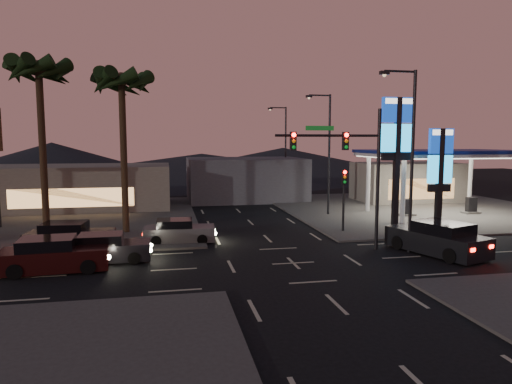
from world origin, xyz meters
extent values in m
plane|color=black|center=(0.00, 0.00, 0.00)|extent=(140.00, 140.00, 0.00)
cube|color=#47443F|center=(16.00, 16.00, 0.06)|extent=(24.00, 24.00, 0.12)
cube|color=#47443F|center=(-16.00, 16.00, 0.06)|extent=(24.00, 24.00, 0.12)
cylinder|color=silver|center=(11.00, 9.00, 2.50)|extent=(0.36, 0.36, 5.00)
cylinder|color=silver|center=(11.00, 15.00, 2.50)|extent=(0.36, 0.36, 5.00)
cylinder|color=silver|center=(21.00, 15.00, 2.50)|extent=(0.36, 0.36, 5.00)
cube|color=silver|center=(16.00, 12.00, 5.20)|extent=(12.00, 8.00, 0.50)
cube|color=white|center=(16.00, 12.00, 4.90)|extent=(11.60, 7.60, 0.06)
cube|color=navy|center=(16.00, 12.00, 5.35)|extent=(12.20, 8.20, 0.25)
cube|color=black|center=(13.00, 12.00, 0.80)|extent=(0.80, 0.50, 1.40)
cube|color=black|center=(19.00, 12.00, 0.80)|extent=(0.80, 0.50, 1.40)
cube|color=#726B5B|center=(18.00, 21.00, 2.00)|extent=(10.00, 6.00, 4.00)
cube|color=black|center=(8.50, 5.50, 4.50)|extent=(0.35, 0.35, 9.00)
cube|color=navy|center=(8.50, 5.50, 8.20)|extent=(2.20, 0.30, 1.60)
cube|color=white|center=(8.50, 5.50, 8.75)|extent=(1.98, 0.32, 0.35)
cube|color=#19A8F6|center=(8.50, 5.50, 6.40)|extent=(2.20, 0.30, 1.80)
cube|color=black|center=(8.50, 5.50, 5.20)|extent=(2.09, 0.28, 0.50)
cube|color=black|center=(11.00, 4.50, 3.50)|extent=(0.35, 0.35, 7.00)
cube|color=navy|center=(11.00, 4.50, 6.20)|extent=(1.60, 0.30, 1.60)
cube|color=white|center=(11.00, 4.50, 6.75)|extent=(1.44, 0.32, 0.35)
cube|color=#19A8F6|center=(11.00, 4.50, 4.40)|extent=(1.60, 0.30, 1.80)
cube|color=black|center=(11.00, 4.50, 3.20)|extent=(1.52, 0.28, 0.50)
cylinder|color=black|center=(5.50, 2.00, 4.00)|extent=(0.20, 0.20, 8.00)
cylinder|color=black|center=(2.50, 2.00, 6.50)|extent=(6.00, 0.14, 0.14)
cube|color=#0C3F14|center=(2.00, 2.00, 6.90)|extent=(1.60, 0.05, 0.25)
cube|color=black|center=(3.50, 2.00, 6.20)|extent=(0.32, 0.25, 1.00)
sphere|color=#FF0C07|center=(3.50, 1.85, 6.53)|extent=(0.22, 0.22, 0.22)
sphere|color=orange|center=(3.50, 1.85, 6.20)|extent=(0.20, 0.20, 0.20)
sphere|color=#0CB226|center=(3.50, 1.85, 5.87)|extent=(0.20, 0.20, 0.20)
cube|color=black|center=(0.50, 2.00, 6.20)|extent=(0.32, 0.25, 1.00)
sphere|color=#FF0C07|center=(0.50, 1.85, 6.53)|extent=(0.22, 0.22, 0.22)
sphere|color=orange|center=(0.50, 1.85, 6.20)|extent=(0.20, 0.20, 0.20)
sphere|color=#0CB226|center=(0.50, 1.85, 5.87)|extent=(0.20, 0.20, 0.20)
cylinder|color=black|center=(5.50, 7.00, 2.00)|extent=(0.16, 0.16, 4.00)
cube|color=black|center=(5.50, 7.00, 3.80)|extent=(0.32, 0.25, 1.00)
sphere|color=#FF0C07|center=(5.50, 6.85, 4.13)|extent=(0.22, 0.22, 0.22)
sphere|color=orange|center=(5.50, 6.85, 3.80)|extent=(0.20, 0.20, 0.20)
sphere|color=#0CB226|center=(5.50, 6.85, 3.47)|extent=(0.20, 0.20, 0.20)
cylinder|color=black|center=(7.00, 1.00, 5.00)|extent=(0.18, 0.18, 10.00)
cylinder|color=black|center=(6.10, 1.00, 9.90)|extent=(1.80, 0.12, 0.12)
cube|color=black|center=(5.20, 1.00, 9.80)|extent=(0.50, 0.25, 0.18)
sphere|color=#FFCC8C|center=(5.20, 1.00, 9.68)|extent=(0.20, 0.20, 0.20)
cylinder|color=black|center=(7.00, 14.00, 5.00)|extent=(0.18, 0.18, 10.00)
cylinder|color=black|center=(6.10, 14.00, 9.90)|extent=(1.80, 0.12, 0.12)
cube|color=black|center=(5.20, 14.00, 9.80)|extent=(0.50, 0.25, 0.18)
sphere|color=#FFCC8C|center=(5.20, 14.00, 9.68)|extent=(0.20, 0.20, 0.20)
cylinder|color=black|center=(7.00, 28.00, 5.00)|extent=(0.18, 0.18, 10.00)
cylinder|color=black|center=(6.10, 28.00, 9.90)|extent=(1.80, 0.12, 0.12)
cube|color=black|center=(5.20, 28.00, 9.80)|extent=(0.50, 0.25, 0.18)
sphere|color=#FFCC8C|center=(5.20, 28.00, 9.68)|extent=(0.20, 0.20, 0.20)
cylinder|color=black|center=(-9.00, 9.50, 5.10)|extent=(0.44, 0.44, 10.20)
sphere|color=black|center=(-9.00, 9.50, 10.20)|extent=(0.90, 0.90, 0.90)
cone|color=black|center=(-7.70, 9.50, 9.90)|extent=(0.90, 2.74, 1.91)
cone|color=black|center=(-8.08, 10.42, 9.90)|extent=(2.57, 2.57, 1.91)
cone|color=black|center=(-9.00, 10.80, 9.90)|extent=(2.74, 0.90, 1.91)
cone|color=black|center=(-9.92, 10.42, 9.90)|extent=(2.57, 2.57, 1.91)
cone|color=black|center=(-10.30, 9.50, 9.90)|extent=(0.90, 2.74, 1.91)
cone|color=black|center=(-9.92, 8.58, 9.90)|extent=(2.57, 2.57, 1.91)
cone|color=black|center=(-9.00, 8.20, 9.90)|extent=(2.74, 0.90, 1.91)
cone|color=black|center=(-8.08, 8.58, 9.90)|extent=(2.57, 2.57, 1.91)
cylinder|color=black|center=(-14.00, 9.50, 5.40)|extent=(0.44, 0.44, 10.80)
sphere|color=black|center=(-14.00, 9.50, 10.80)|extent=(0.90, 0.90, 0.90)
cone|color=black|center=(-12.70, 9.50, 10.50)|extent=(0.90, 2.74, 1.91)
cone|color=black|center=(-13.08, 10.42, 10.50)|extent=(2.57, 2.57, 1.91)
cone|color=black|center=(-14.00, 10.80, 10.50)|extent=(2.74, 0.90, 1.91)
cone|color=black|center=(-14.92, 10.42, 10.50)|extent=(2.57, 2.57, 1.91)
cone|color=black|center=(-15.30, 9.50, 10.50)|extent=(0.90, 2.74, 1.91)
cone|color=black|center=(-14.92, 8.58, 10.50)|extent=(2.57, 2.57, 1.91)
cone|color=black|center=(-14.00, 8.20, 10.50)|extent=(2.74, 0.90, 1.91)
cone|color=black|center=(-13.08, 8.58, 10.50)|extent=(2.57, 2.57, 1.91)
cube|color=#726B5B|center=(-14.00, 22.00, 2.00)|extent=(16.00, 8.00, 4.00)
cube|color=#4C4C51|center=(2.00, 26.00, 2.20)|extent=(12.00, 9.00, 4.40)
cone|color=black|center=(-25.00, 60.00, 3.00)|extent=(40.00, 40.00, 6.00)
cone|color=black|center=(15.00, 60.00, 2.50)|extent=(50.00, 50.00, 5.00)
cone|color=black|center=(0.00, 60.00, 2.00)|extent=(60.00, 60.00, 4.00)
cube|color=black|center=(-9.34, 2.20, 0.54)|extent=(4.36, 1.87, 0.89)
cube|color=black|center=(-9.63, 2.20, 1.14)|extent=(2.19, 1.70, 0.64)
cylinder|color=black|center=(-7.96, 3.06, 0.32)|extent=(0.63, 0.24, 0.63)
cylinder|color=black|center=(-7.95, 1.38, 0.32)|extent=(0.63, 0.24, 0.63)
cylinder|color=black|center=(-10.73, 3.03, 0.32)|extent=(0.63, 0.24, 0.63)
cylinder|color=black|center=(-10.71, 1.35, 0.32)|extent=(0.63, 0.24, 0.63)
sphere|color=#FFF2BF|center=(-7.17, 2.82, 0.61)|extent=(0.22, 0.22, 0.22)
sphere|color=#FFF2BF|center=(-7.16, 1.63, 0.61)|extent=(0.22, 0.22, 0.22)
cube|color=#FF140A|center=(-11.51, 2.77, 0.69)|extent=(0.08, 0.25, 0.14)
cube|color=#FF140A|center=(-11.50, 1.59, 0.69)|extent=(0.08, 0.25, 0.14)
cube|color=black|center=(-11.55, 0.85, 0.61)|extent=(5.01, 2.36, 1.00)
cube|color=black|center=(-11.88, 0.83, 1.28)|extent=(2.56, 2.04, 0.72)
cylinder|color=black|center=(-10.05, 1.89, 0.36)|extent=(0.73, 0.31, 0.71)
cylinder|color=black|center=(-9.94, 0.00, 0.36)|extent=(0.73, 0.31, 0.71)
cylinder|color=black|center=(-13.16, 1.69, 0.36)|extent=(0.73, 0.31, 0.71)
cylinder|color=black|center=(-13.05, -0.19, 0.36)|extent=(0.73, 0.31, 0.71)
sphere|color=#FFF2BF|center=(-9.15, 1.66, 0.69)|extent=(0.24, 0.24, 0.24)
sphere|color=#FFF2BF|center=(-9.07, 0.33, 0.69)|extent=(0.24, 0.24, 0.24)
cube|color=#FF140A|center=(-14.04, 1.36, 0.78)|extent=(0.11, 0.28, 0.16)
cube|color=slate|center=(-5.54, 6.05, 0.53)|extent=(4.35, 2.00, 0.87)
cube|color=black|center=(-5.83, 6.07, 1.12)|extent=(2.21, 1.75, 0.63)
cylinder|color=black|center=(-4.14, 6.81, 0.31)|extent=(0.63, 0.26, 0.62)
cylinder|color=black|center=(-4.22, 5.16, 0.31)|extent=(0.63, 0.26, 0.62)
cylinder|color=black|center=(-6.86, 6.94, 0.31)|extent=(0.63, 0.26, 0.62)
cylinder|color=black|center=(-6.94, 5.29, 0.31)|extent=(0.63, 0.26, 0.62)
sphere|color=#FFF2BF|center=(-3.38, 6.53, 0.60)|extent=(0.21, 0.21, 0.21)
sphere|color=#FFF2BF|center=(-3.43, 5.37, 0.60)|extent=(0.21, 0.21, 0.21)
cube|color=#FF140A|center=(-7.64, 6.74, 0.68)|extent=(0.09, 0.25, 0.14)
cube|color=#FF140A|center=(-7.70, 5.57, 0.68)|extent=(0.09, 0.25, 0.14)
cube|color=black|center=(-11.73, 5.35, 0.59)|extent=(4.89, 2.44, 0.96)
cube|color=black|center=(-12.05, 5.38, 1.23)|extent=(2.52, 2.04, 0.70)
cylinder|color=black|center=(-10.15, 6.11, 0.34)|extent=(0.71, 0.32, 0.69)
cylinder|color=black|center=(-10.33, 4.30, 0.34)|extent=(0.71, 0.32, 0.69)
cylinder|color=black|center=(-13.13, 6.40, 0.34)|extent=(0.71, 0.32, 0.69)
cylinder|color=black|center=(-13.31, 4.59, 0.34)|extent=(0.71, 0.32, 0.69)
sphere|color=#FFF2BF|center=(-9.32, 5.76, 0.66)|extent=(0.24, 0.24, 0.24)
sphere|color=#FFF2BF|center=(-9.45, 4.48, 0.66)|extent=(0.24, 0.24, 0.24)
cube|color=#FF140A|center=(-14.01, 6.22, 0.75)|extent=(0.11, 0.27, 0.15)
cube|color=#FF140A|center=(-14.14, 4.94, 0.75)|extent=(0.11, 0.27, 0.15)
cube|color=black|center=(8.29, 0.39, 0.68)|extent=(3.92, 5.89, 1.11)
cube|color=black|center=(8.41, 0.04, 1.42)|extent=(2.87, 3.25, 0.80)
cylinder|color=black|center=(6.74, 1.69, 0.40)|extent=(0.54, 0.85, 0.79)
cylinder|color=black|center=(8.73, 2.37, 0.40)|extent=(0.54, 0.85, 0.79)
cylinder|color=black|center=(7.85, -1.59, 0.40)|extent=(0.54, 0.85, 0.79)
cylinder|color=black|center=(9.84, -0.91, 0.40)|extent=(0.54, 0.85, 0.79)
cube|color=#FF140A|center=(8.46, -2.42, 0.87)|extent=(0.32, 0.19, 0.17)
cube|color=#FF140A|center=(9.87, -1.95, 0.87)|extent=(0.32, 0.19, 0.17)
camera|label=1|loc=(-6.27, -21.89, 6.19)|focal=32.00mm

